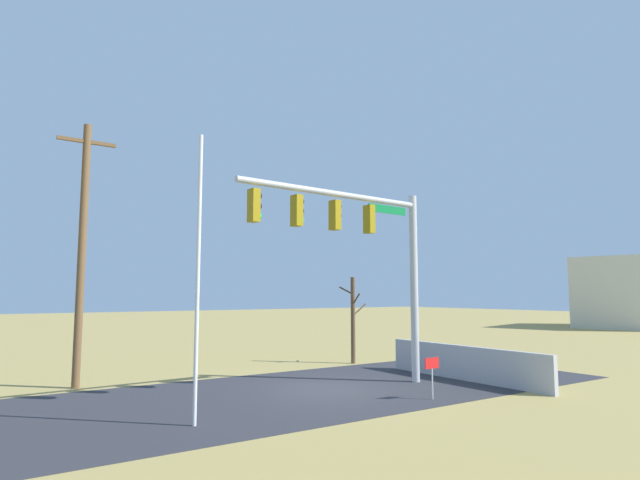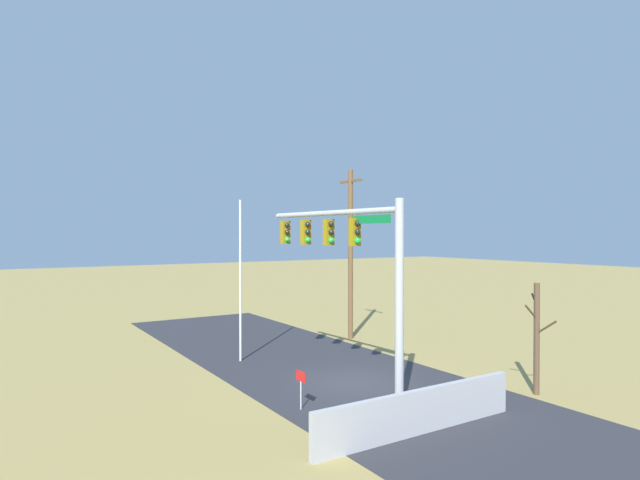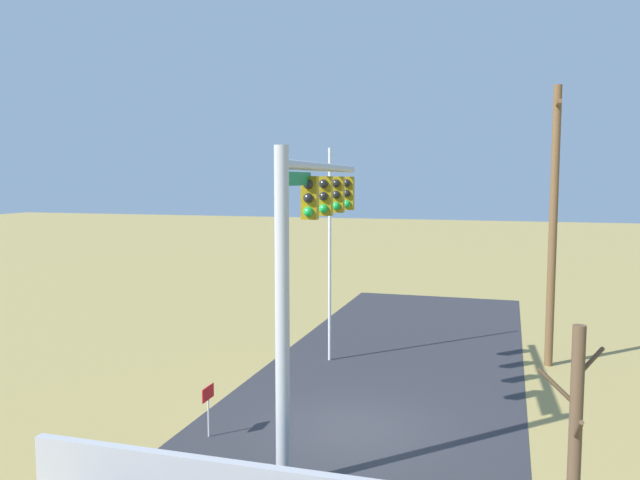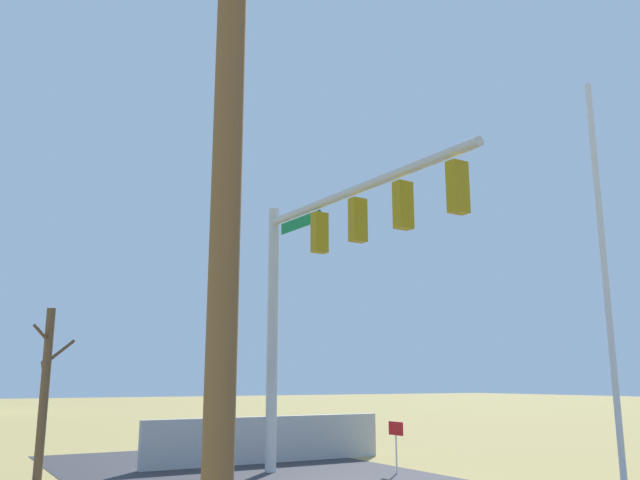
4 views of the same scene
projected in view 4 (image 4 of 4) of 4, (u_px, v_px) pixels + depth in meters
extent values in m
cube|color=#B7B5AD|center=(253.00, 468.00, 16.97)|extent=(6.00, 6.00, 0.01)
cube|color=#A8A8AD|center=(268.00, 440.00, 18.06)|extent=(0.20, 7.07, 1.23)
cylinder|color=#B2B5BA|center=(272.00, 335.00, 16.83)|extent=(0.28, 0.28, 6.67)
cylinder|color=#B2B5BA|center=(356.00, 190.00, 14.50)|extent=(7.25, 0.63, 0.20)
cube|color=#0F7238|center=(300.00, 223.00, 16.33)|extent=(1.80, 0.14, 0.28)
cube|color=#937A0F|center=(320.00, 233.00, 15.53)|extent=(0.26, 0.37, 0.96)
sphere|color=black|center=(316.00, 222.00, 15.72)|extent=(0.22, 0.22, 0.22)
sphere|color=black|center=(316.00, 234.00, 15.65)|extent=(0.22, 0.22, 0.22)
sphere|color=green|center=(316.00, 246.00, 15.59)|extent=(0.22, 0.22, 0.22)
cube|color=#937A0F|center=(358.00, 220.00, 14.31)|extent=(0.26, 0.37, 0.96)
sphere|color=black|center=(354.00, 208.00, 14.50)|extent=(0.22, 0.22, 0.22)
sphere|color=black|center=(354.00, 222.00, 14.43)|extent=(0.22, 0.22, 0.22)
sphere|color=green|center=(354.00, 235.00, 14.37)|extent=(0.22, 0.22, 0.22)
cube|color=#937A0F|center=(403.00, 205.00, 13.09)|extent=(0.26, 0.37, 0.96)
sphere|color=black|center=(398.00, 192.00, 13.28)|extent=(0.22, 0.22, 0.22)
sphere|color=black|center=(398.00, 207.00, 13.22)|extent=(0.22, 0.22, 0.22)
sphere|color=green|center=(399.00, 221.00, 13.15)|extent=(0.22, 0.22, 0.22)
cube|color=#937A0F|center=(458.00, 187.00, 11.87)|extent=(0.26, 0.37, 0.96)
sphere|color=black|center=(451.00, 173.00, 12.06)|extent=(0.22, 0.22, 0.22)
sphere|color=black|center=(452.00, 189.00, 12.00)|extent=(0.22, 0.22, 0.22)
sphere|color=green|center=(452.00, 205.00, 11.93)|extent=(0.22, 0.22, 0.22)
cylinder|color=silver|center=(607.00, 294.00, 10.26)|extent=(0.10, 0.10, 7.04)
cylinder|color=brown|center=(229.00, 116.00, 5.78)|extent=(0.26, 0.26, 8.96)
cylinder|color=brown|center=(44.00, 393.00, 15.01)|extent=(0.20, 0.20, 3.86)
cylinder|color=brown|center=(44.00, 373.00, 15.41)|extent=(0.78, 0.07, 0.57)
cylinder|color=brown|center=(42.00, 334.00, 14.99)|extent=(0.54, 0.47, 0.39)
cylinder|color=brown|center=(61.00, 351.00, 15.32)|extent=(0.12, 0.61, 0.55)
cylinder|color=silver|center=(396.00, 455.00, 15.95)|extent=(0.04, 0.04, 0.90)
cube|color=red|center=(396.00, 428.00, 16.07)|extent=(0.56, 0.02, 0.32)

